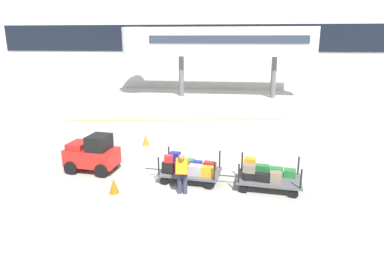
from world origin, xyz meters
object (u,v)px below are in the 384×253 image
(baggage_cart_lead, at_px, (188,168))
(safety_cone_far, at_px, (146,140))
(baggage_tug, at_px, (93,154))
(baggage_cart_middle, at_px, (266,175))
(safety_cone_near, at_px, (114,186))
(baggage_handler, at_px, (182,172))

(baggage_cart_lead, bearing_deg, safety_cone_far, 123.70)
(baggage_tug, height_order, baggage_cart_middle, baggage_tug)
(baggage_tug, height_order, safety_cone_near, baggage_tug)
(baggage_cart_middle, relative_size, safety_cone_near, 5.57)
(baggage_cart_lead, distance_m, safety_cone_near, 2.88)
(safety_cone_far, bearing_deg, baggage_handler, -63.02)
(baggage_cart_middle, height_order, safety_cone_near, baggage_cart_middle)
(baggage_cart_middle, bearing_deg, baggage_handler, -162.71)
(baggage_cart_lead, relative_size, baggage_cart_middle, 1.00)
(baggage_cart_middle, height_order, safety_cone_far, baggage_cart_middle)
(baggage_cart_lead, bearing_deg, safety_cone_near, -151.25)
(baggage_cart_middle, bearing_deg, baggage_tug, 173.85)
(baggage_cart_lead, height_order, safety_cone_far, baggage_cart_lead)
(baggage_tug, distance_m, baggage_cart_middle, 7.04)
(safety_cone_near, bearing_deg, baggage_handler, 4.65)
(safety_cone_far, bearing_deg, baggage_cart_lead, -56.30)
(baggage_handler, distance_m, safety_cone_near, 2.53)
(safety_cone_near, bearing_deg, baggage_cart_lead, 28.75)
(baggage_cart_lead, xyz_separation_m, baggage_cart_middle, (2.92, -0.25, -0.02))
(baggage_tug, height_order, baggage_handler, baggage_tug)
(safety_cone_far, bearing_deg, safety_cone_near, -87.03)
(baggage_handler, relative_size, safety_cone_near, 2.84)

